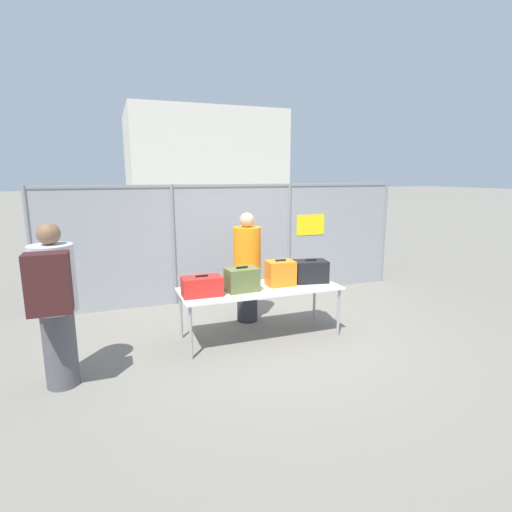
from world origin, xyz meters
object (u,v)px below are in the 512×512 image
(suitcase_orange, at_px, (280,273))
(security_worker_near, at_px, (247,266))
(suitcase_olive, at_px, (242,280))
(suitcase_black, at_px, (311,271))
(traveler_hooded, at_px, (54,300))
(inspection_table, at_px, (260,291))
(suitcase_red, at_px, (202,286))
(utility_trailer, at_px, (249,260))

(suitcase_orange, distance_m, security_worker_near, 0.72)
(suitcase_olive, xyz_separation_m, security_worker_near, (0.33, 0.75, -0.00))
(suitcase_black, height_order, traveler_hooded, traveler_hooded)
(suitcase_black, bearing_deg, inspection_table, -176.87)
(inspection_table, bearing_deg, traveler_hooded, -167.75)
(suitcase_red, distance_m, suitcase_orange, 1.16)
(suitcase_orange, xyz_separation_m, utility_trailer, (0.66, 3.21, -0.50))
(suitcase_red, height_order, suitcase_orange, suitcase_orange)
(suitcase_orange, bearing_deg, suitcase_red, -175.14)
(suitcase_red, distance_m, utility_trailer, 3.80)
(inspection_table, distance_m, suitcase_olive, 0.35)
(suitcase_red, bearing_deg, utility_trailer, 61.26)
(inspection_table, distance_m, suitcase_black, 0.83)
(suitcase_olive, distance_m, utility_trailer, 3.56)
(suitcase_olive, relative_size, traveler_hooded, 0.25)
(traveler_hooded, bearing_deg, suitcase_orange, -5.46)
(suitcase_black, xyz_separation_m, utility_trailer, (0.18, 3.20, -0.48))
(suitcase_red, height_order, suitcase_black, suitcase_black)
(utility_trailer, bearing_deg, traveler_hooded, -132.54)
(suitcase_orange, height_order, security_worker_near, security_worker_near)
(inspection_table, height_order, suitcase_olive, suitcase_olive)
(inspection_table, bearing_deg, suitcase_red, -175.46)
(suitcase_red, bearing_deg, security_worker_near, 40.84)
(inspection_table, xyz_separation_m, traveler_hooded, (-2.49, -0.54, 0.30))
(inspection_table, bearing_deg, suitcase_olive, -169.32)
(inspection_table, distance_m, suitcase_red, 0.85)
(suitcase_olive, relative_size, suitcase_black, 0.87)
(suitcase_black, relative_size, utility_trailer, 0.13)
(suitcase_red, relative_size, traveler_hooded, 0.29)
(suitcase_olive, height_order, suitcase_orange, suitcase_orange)
(suitcase_black, height_order, security_worker_near, security_worker_near)
(utility_trailer, bearing_deg, suitcase_olive, -110.97)
(suitcase_olive, height_order, security_worker_near, security_worker_near)
(inspection_table, height_order, utility_trailer, inspection_table)
(suitcase_black, bearing_deg, utility_trailer, 86.82)
(suitcase_red, bearing_deg, suitcase_black, 3.85)
(utility_trailer, bearing_deg, suitcase_red, -118.74)
(inspection_table, relative_size, suitcase_orange, 5.63)
(inspection_table, relative_size, utility_trailer, 0.57)
(traveler_hooded, bearing_deg, inspection_table, -4.73)
(security_worker_near, height_order, utility_trailer, security_worker_near)
(suitcase_red, height_order, utility_trailer, suitcase_red)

